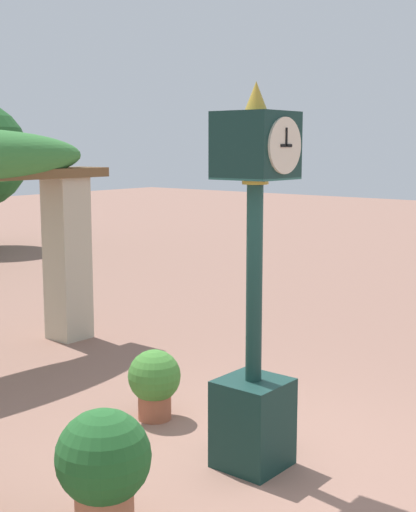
# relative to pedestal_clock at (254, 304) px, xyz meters

# --- Properties ---
(ground_plane) EXTENTS (60.00, 60.00, 0.00)m
(ground_plane) POSITION_rel_pedestal_clock_xyz_m (0.02, -0.02, -1.44)
(ground_plane) COLOR #8E6656
(pedestal_clock) EXTENTS (0.55, 0.59, 3.27)m
(pedestal_clock) POSITION_rel_pedestal_clock_xyz_m (0.00, 0.00, 0.00)
(pedestal_clock) COLOR #14332D
(pedestal_clock) RESTS_ON ground
(potted_plant_far_left) EXTENTS (0.69, 0.69, 0.91)m
(potted_plant_far_left) POSITION_rel_pedestal_clock_xyz_m (-1.54, 0.21, -0.93)
(potted_plant_far_left) COLOR #B26B4C
(potted_plant_far_left) RESTS_ON ground
(potted_plant_far_right) EXTENTS (0.54, 0.54, 0.72)m
(potted_plant_far_right) POSITION_rel_pedestal_clock_xyz_m (0.24, 1.40, -1.04)
(potted_plant_far_right) COLOR #9E563D
(potted_plant_far_right) RESTS_ON ground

